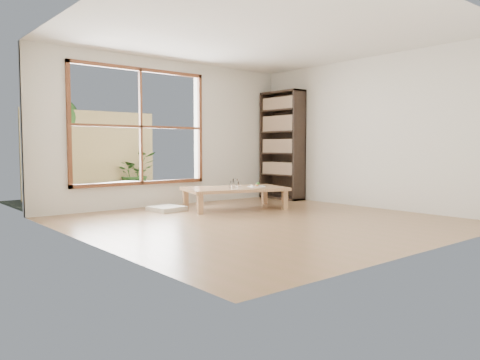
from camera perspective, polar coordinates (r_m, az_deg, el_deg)
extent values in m
plane|color=#926949|center=(6.67, 2.57, -5.02)|extent=(5.00, 5.00, 0.00)
cube|color=tan|center=(7.95, -0.63, -1.09)|extent=(1.87, 1.38, 0.05)
cube|color=tan|center=(7.34, -4.90, -2.96)|extent=(0.10, 0.10, 0.31)
cube|color=tan|center=(8.08, -6.64, -2.34)|extent=(0.10, 0.10, 0.31)
cube|color=tan|center=(7.95, 5.48, -2.43)|extent=(0.10, 0.10, 0.31)
cube|color=tan|center=(8.63, 2.99, -1.91)|extent=(0.10, 0.10, 0.31)
cube|color=silver|center=(7.83, -8.93, -3.45)|extent=(0.56, 0.56, 0.07)
cube|color=#2F231A|center=(9.56, 5.17, 4.23)|extent=(0.35, 0.98, 2.17)
cylinder|color=silver|center=(7.83, -0.62, -0.40)|extent=(0.09, 0.09, 0.16)
cylinder|color=silver|center=(8.12, -0.06, -0.49)|extent=(0.06, 0.06, 0.09)
cylinder|color=silver|center=(8.03, -0.92, -0.49)|extent=(0.08, 0.08, 0.10)
cylinder|color=silver|center=(7.88, -1.20, -0.69)|extent=(0.06, 0.06, 0.07)
cube|color=white|center=(8.06, 2.03, -0.78)|extent=(0.28, 0.22, 0.02)
sphere|color=#3A6D2B|center=(8.12, 2.19, -0.46)|extent=(0.06, 0.06, 0.06)
cube|color=#D06631|center=(8.01, 2.05, -0.67)|extent=(0.05, 0.04, 0.02)
cube|color=beige|center=(8.03, 1.57, -0.67)|extent=(0.06, 0.05, 0.02)
cylinder|color=silver|center=(8.03, 2.42, -0.70)|extent=(0.14, 0.04, 0.01)
cube|color=#373128|center=(9.32, -15.17, -2.58)|extent=(2.80, 2.00, 0.05)
cube|color=#2F231A|center=(8.89, -15.31, -0.49)|extent=(1.21, 0.78, 0.05)
cube|color=#2F231A|center=(8.43, -17.13, -2.03)|extent=(0.08, 0.08, 0.32)
cube|color=#2F231A|center=(8.61, -18.38, -1.93)|extent=(0.08, 0.08, 0.32)
cube|color=#2F231A|center=(9.24, -12.41, -1.43)|extent=(0.08, 0.08, 0.32)
cube|color=#2F231A|center=(9.40, -13.64, -1.36)|extent=(0.08, 0.08, 0.32)
cube|color=tan|center=(10.19, -17.61, 3.00)|extent=(2.80, 0.06, 1.80)
imported|color=#316023|center=(10.42, -12.62, 0.85)|extent=(0.84, 0.73, 0.93)
imported|color=#316023|center=(9.49, -22.06, 0.17)|extent=(0.56, 0.49, 0.87)
cylinder|color=#4C3D2D|center=(10.23, -21.87, 2.34)|extent=(0.14, 0.14, 1.60)
sphere|color=#316023|center=(10.28, -21.35, 7.10)|extent=(0.84, 0.84, 0.84)
sphere|color=#316023|center=(10.27, -22.90, 5.95)|extent=(0.70, 0.70, 0.70)
sphere|color=#316023|center=(10.18, -21.69, 8.54)|extent=(0.64, 0.64, 0.64)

